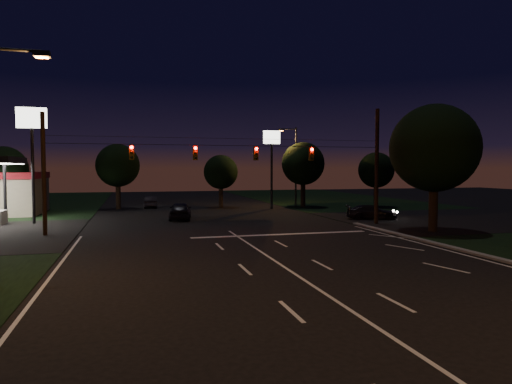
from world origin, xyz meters
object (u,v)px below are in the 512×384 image
object	(u,v)px
utility_pole_right	(376,224)
tree_right_near	(433,149)
car_oncoming_a	(180,211)
car_oncoming_b	(150,202)
car_cross	(372,212)

from	to	relation	value
utility_pole_right	tree_right_near	xyz separation A→B (m)	(1.53, -4.83, 5.68)
utility_pole_right	tree_right_near	size ratio (longest dim) A/B	1.03
car_oncoming_a	car_oncoming_b	distance (m)	13.08
tree_right_near	car_oncoming_b	bearing A→B (deg)	126.18
utility_pole_right	car_oncoming_b	distance (m)	25.97
utility_pole_right	car_oncoming_a	xyz separation A→B (m)	(-14.59, 7.03, 0.75)
utility_pole_right	car_oncoming_b	size ratio (longest dim) A/B	2.35
utility_pole_right	car_cross	world-z (taller)	utility_pole_right
utility_pole_right	car_cross	bearing A→B (deg)	67.11
car_oncoming_b	car_cross	size ratio (longest dim) A/B	0.91
utility_pole_right	tree_right_near	world-z (taller)	tree_right_near
tree_right_near	car_oncoming_b	xyz separation A→B (m)	(-18.13, 24.79, -5.05)
utility_pole_right	tree_right_near	bearing A→B (deg)	-72.47
tree_right_near	car_oncoming_a	size ratio (longest dim) A/B	1.99
car_oncoming_b	car_cross	xyz separation A→B (m)	(17.81, -17.10, -0.02)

